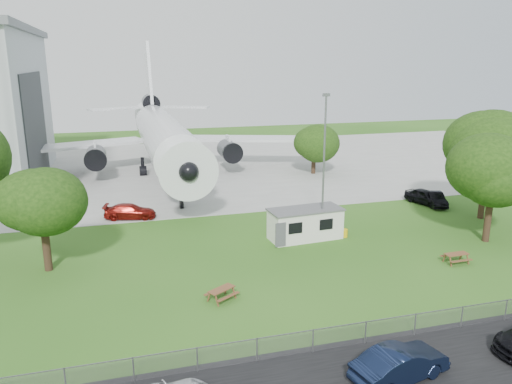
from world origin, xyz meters
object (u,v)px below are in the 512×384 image
object	(u,v)px
car_centre_sedan	(400,364)
picnic_east	(456,263)
site_cabin	(305,224)
picnic_west	(222,300)
airliner	(162,134)

from	to	relation	value
car_centre_sedan	picnic_east	bearing A→B (deg)	-59.22
site_cabin	picnic_east	size ratio (longest dim) A/B	3.80
site_cabin	car_centre_sedan	distance (m)	19.55
site_cabin	picnic_east	distance (m)	12.06
picnic_west	picnic_east	world-z (taller)	same
picnic_east	car_centre_sedan	xyz separation A→B (m)	(-11.68, -11.26, 0.82)
site_cabin	picnic_east	xyz separation A→B (m)	(8.86, -8.08, -1.31)
airliner	car_centre_sedan	size ratio (longest dim) A/B	9.61
site_cabin	airliner	bearing A→B (deg)	106.87
airliner	site_cabin	size ratio (longest dim) A/B	6.97
picnic_west	car_centre_sedan	xyz separation A→B (m)	(6.35, -10.27, 0.82)
site_cabin	picnic_west	bearing A→B (deg)	-135.33
picnic_west	car_centre_sedan	distance (m)	12.10
airliner	picnic_east	distance (m)	41.68
picnic_west	picnic_east	size ratio (longest dim) A/B	1.00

